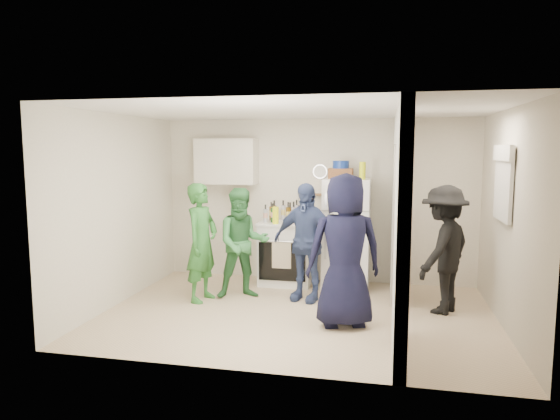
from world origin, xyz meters
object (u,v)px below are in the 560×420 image
at_px(blue_bowl, 341,165).
at_px(person_navy, 345,250).
at_px(fridge, 346,234).
at_px(person_green_left, 202,242).
at_px(person_nook, 444,249).
at_px(wicker_basket, 341,173).
at_px(stove, 286,253).
at_px(yellow_cup_stack_top, 362,171).
at_px(person_green_center, 243,243).
at_px(person_denim, 305,242).

distance_m(blue_bowl, person_navy, 1.93).
height_order(fridge, person_green_left, fridge).
xyz_separation_m(fridge, person_nook, (1.28, -0.88, -0.01)).
height_order(fridge, wicker_basket, wicker_basket).
height_order(stove, yellow_cup_stack_top, yellow_cup_stack_top).
relative_size(yellow_cup_stack_top, person_navy, 0.14).
bearing_deg(person_nook, blue_bowl, -94.03).
distance_m(stove, person_green_left, 1.47).
relative_size(fridge, person_navy, 0.91).
bearing_deg(blue_bowl, person_nook, -34.14).
relative_size(blue_bowl, person_navy, 0.14).
distance_m(person_green_center, person_navy, 1.69).
height_order(stove, person_navy, person_navy).
distance_m(fridge, person_nook, 1.55).
xyz_separation_m(wicker_basket, person_nook, (1.38, -0.93, -0.89)).
xyz_separation_m(blue_bowl, person_denim, (-0.39, -0.79, -1.02)).
xyz_separation_m(stove, person_denim, (0.41, -0.77, 0.32)).
bearing_deg(wicker_basket, stove, -178.58).
bearing_deg(wicker_basket, yellow_cup_stack_top, -25.11).
bearing_deg(person_green_center, fridge, 7.22).
xyz_separation_m(fridge, blue_bowl, (-0.10, 0.05, 1.01)).
bearing_deg(person_green_left, wicker_basket, -46.88).
distance_m(wicker_basket, blue_bowl, 0.13).
height_order(blue_bowl, yellow_cup_stack_top, blue_bowl).
height_order(stove, blue_bowl, blue_bowl).
bearing_deg(wicker_basket, person_denim, -116.48).
xyz_separation_m(wicker_basket, person_green_center, (-1.25, -0.84, -0.93)).
bearing_deg(person_nook, fridge, -94.57).
bearing_deg(blue_bowl, person_green_left, -147.94).
distance_m(stove, blue_bowl, 1.56).
height_order(yellow_cup_stack_top, person_green_center, yellow_cup_stack_top).
xyz_separation_m(person_green_center, person_denim, (0.86, 0.06, 0.04)).
bearing_deg(blue_bowl, wicker_basket, 0.00).
relative_size(person_green_left, person_nook, 0.99).
height_order(person_green_left, person_denim, person_denim).
relative_size(blue_bowl, person_green_center, 0.16).
relative_size(wicker_basket, person_green_center, 0.23).
height_order(yellow_cup_stack_top, person_denim, yellow_cup_stack_top).
distance_m(stove, person_navy, 1.99).
relative_size(fridge, person_green_center, 1.06).
distance_m(person_green_left, person_green_center, 0.56).
distance_m(person_green_left, person_nook, 3.13).
xyz_separation_m(person_navy, person_nook, (1.17, 0.75, -0.09)).
relative_size(wicker_basket, yellow_cup_stack_top, 1.40).
xyz_separation_m(blue_bowl, person_green_left, (-1.75, -1.10, -1.02)).
bearing_deg(person_denim, stove, 134.38).
relative_size(person_green_center, person_denim, 0.95).
height_order(yellow_cup_stack_top, person_nook, yellow_cup_stack_top).
relative_size(wicker_basket, person_green_left, 0.22).
height_order(person_green_center, person_navy, person_navy).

